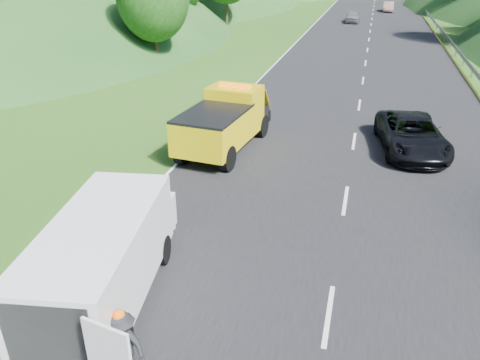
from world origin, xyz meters
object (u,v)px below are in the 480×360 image
(white_van, at_px, (104,255))
(suitcase, at_px, (87,227))
(woman, at_px, (112,239))
(child, at_px, (172,229))
(tow_truck, at_px, (225,121))
(passing_suv, at_px, (409,151))

(white_van, bearing_deg, suitcase, 121.84)
(woman, distance_m, child, 1.83)
(woman, bearing_deg, tow_truck, -0.69)
(child, relative_size, passing_suv, 0.17)
(white_van, height_order, passing_suv, white_van)
(woman, xyz_separation_m, passing_suv, (9.04, 9.80, 0.00))
(tow_truck, xyz_separation_m, child, (0.35, -6.94, -1.29))
(woman, distance_m, suitcase, 0.85)
(tow_truck, relative_size, passing_suv, 1.17)
(woman, relative_size, suitcase, 2.74)
(white_van, height_order, child, white_van)
(child, xyz_separation_m, passing_suv, (7.52, 8.78, 0.00))
(tow_truck, relative_size, suitcase, 9.81)
(woman, bearing_deg, suitcase, 102.57)
(white_van, xyz_separation_m, suitcase, (-2.11, 2.41, -0.99))
(tow_truck, distance_m, suitcase, 8.31)
(child, relative_size, suitcase, 1.45)
(white_van, bearing_deg, passing_suv, 48.47)
(tow_truck, relative_size, white_van, 0.92)
(woman, xyz_separation_m, child, (1.52, 1.02, 0.00))
(suitcase, bearing_deg, white_van, -48.73)
(white_van, height_order, woman, white_van)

